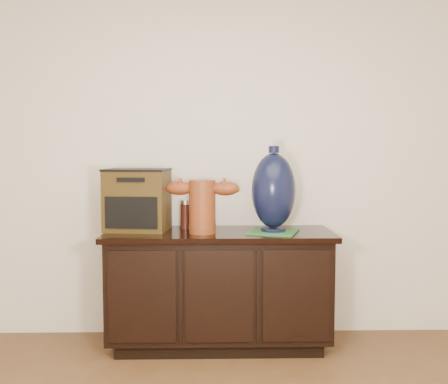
{
  "coord_description": "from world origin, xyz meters",
  "views": [
    {
      "loc": [
        -0.04,
        -1.11,
        1.27
      ],
      "look_at": [
        0.03,
        2.18,
        1.01
      ],
      "focal_mm": 42.0,
      "sensor_mm": 36.0,
      "label": 1
    }
  ],
  "objects_px": {
    "terracotta_vessel": "(202,203)",
    "tv_radio": "(138,200)",
    "spray_can": "(185,215)",
    "sideboard": "(219,288)",
    "lamp_base": "(273,191)"
  },
  "relations": [
    {
      "from": "sideboard",
      "to": "lamp_base",
      "type": "distance_m",
      "value": 0.72
    },
    {
      "from": "lamp_base",
      "to": "spray_can",
      "type": "xyz_separation_m",
      "value": [
        -0.57,
        0.18,
        -0.17
      ]
    },
    {
      "from": "sideboard",
      "to": "lamp_base",
      "type": "bearing_deg",
      "value": -7.79
    },
    {
      "from": "sideboard",
      "to": "terracotta_vessel",
      "type": "relative_size",
      "value": 3.08
    },
    {
      "from": "terracotta_vessel",
      "to": "spray_can",
      "type": "bearing_deg",
      "value": 129.39
    },
    {
      "from": "terracotta_vessel",
      "to": "tv_radio",
      "type": "xyz_separation_m",
      "value": [
        -0.42,
        0.14,
        0.01
      ]
    },
    {
      "from": "lamp_base",
      "to": "terracotta_vessel",
      "type": "bearing_deg",
      "value": -177.68
    },
    {
      "from": "terracotta_vessel",
      "to": "tv_radio",
      "type": "bearing_deg",
      "value": 170.56
    },
    {
      "from": "terracotta_vessel",
      "to": "lamp_base",
      "type": "height_order",
      "value": "lamp_base"
    },
    {
      "from": "sideboard",
      "to": "spray_can",
      "type": "relative_size",
      "value": 7.65
    },
    {
      "from": "sideboard",
      "to": "lamp_base",
      "type": "xyz_separation_m",
      "value": [
        0.34,
        -0.05,
        0.63
      ]
    },
    {
      "from": "tv_radio",
      "to": "spray_can",
      "type": "xyz_separation_m",
      "value": [
        0.31,
        0.06,
        -0.11
      ]
    },
    {
      "from": "terracotta_vessel",
      "to": "spray_can",
      "type": "xyz_separation_m",
      "value": [
        -0.12,
        0.19,
        -0.09
      ]
    },
    {
      "from": "sideboard",
      "to": "terracotta_vessel",
      "type": "xyz_separation_m",
      "value": [
        -0.11,
        -0.07,
        0.56
      ]
    },
    {
      "from": "spray_can",
      "to": "lamp_base",
      "type": "bearing_deg",
      "value": -17.29
    }
  ]
}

